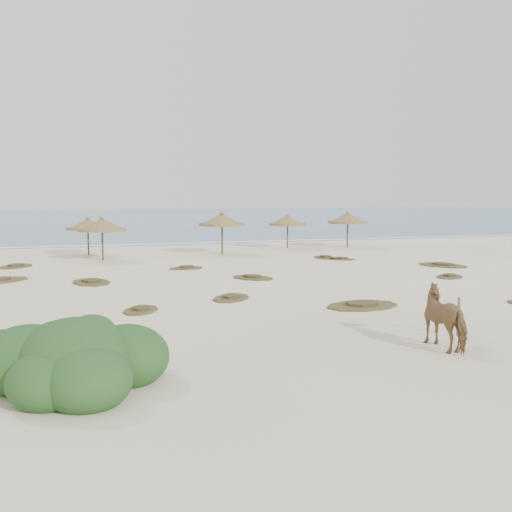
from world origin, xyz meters
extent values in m
plane|color=#F0E7C5|center=(0.00, 0.00, 0.00)|extent=(160.00, 160.00, 0.00)
cube|color=#2C5E84|center=(0.00, 75.00, 0.00)|extent=(200.00, 100.00, 0.01)
cube|color=white|center=(0.00, 26.00, 0.00)|extent=(70.00, 0.60, 0.01)
cylinder|color=brown|center=(-7.27, 19.16, 0.94)|extent=(0.11, 0.11, 1.88)
cylinder|color=olive|center=(-7.27, 19.16, 1.72)|extent=(3.08, 3.08, 0.16)
cone|color=olive|center=(-7.27, 19.16, 2.02)|extent=(2.98, 2.98, 0.67)
cone|color=olive|center=(-7.27, 19.16, 2.42)|extent=(0.32, 0.32, 0.20)
cylinder|color=brown|center=(-6.49, 15.87, 1.00)|extent=(0.11, 0.11, 2.00)
cylinder|color=olive|center=(-6.49, 15.87, 1.83)|extent=(3.49, 3.49, 0.17)
cone|color=olive|center=(-6.49, 15.87, 2.14)|extent=(3.37, 3.37, 0.71)
cone|color=olive|center=(-6.49, 15.87, 2.57)|extent=(0.34, 0.34, 0.21)
cylinder|color=brown|center=(1.16, 17.40, 1.06)|extent=(0.12, 0.12, 2.13)
cylinder|color=olive|center=(1.16, 17.40, 1.94)|extent=(3.51, 3.51, 0.18)
cone|color=olive|center=(1.16, 17.40, 2.28)|extent=(3.39, 3.39, 0.76)
cone|color=olive|center=(1.16, 17.40, 2.73)|extent=(0.36, 0.36, 0.22)
cylinder|color=brown|center=(6.63, 19.86, 0.95)|extent=(0.11, 0.11, 1.91)
cylinder|color=olive|center=(6.63, 19.86, 1.74)|extent=(3.22, 3.22, 0.16)
cone|color=olive|center=(6.63, 19.86, 2.04)|extent=(3.11, 3.11, 0.68)
cone|color=olive|center=(6.63, 19.86, 2.45)|extent=(0.33, 0.33, 0.20)
cylinder|color=brown|center=(11.04, 19.08, 1.02)|extent=(0.12, 0.12, 2.03)
cylinder|color=olive|center=(11.04, 19.08, 1.86)|extent=(3.73, 3.73, 0.17)
cone|color=olive|center=(11.04, 19.08, 2.18)|extent=(3.60, 3.60, 0.73)
cone|color=olive|center=(11.04, 19.08, 2.62)|extent=(0.35, 0.35, 0.21)
imported|color=olive|center=(1.31, -6.64, 0.79)|extent=(0.96, 1.92, 1.59)
cylinder|color=#6A6250|center=(2.31, -5.74, 0.55)|extent=(0.10, 0.10, 1.11)
ellipsoid|color=#2A5122|center=(-7.83, -7.23, 0.63)|extent=(2.29, 2.29, 1.72)
ellipsoid|color=#2A5122|center=(-6.80, -6.88, 0.52)|extent=(1.83, 1.83, 1.37)
ellipsoid|color=#2A5122|center=(-8.75, -6.77, 0.57)|extent=(1.95, 1.95, 1.46)
ellipsoid|color=#2A5122|center=(-7.60, -8.03, 0.46)|extent=(1.72, 1.72, 1.29)
ellipsoid|color=#2A5122|center=(-8.29, -7.80, 0.43)|extent=(1.60, 1.60, 1.20)
ellipsoid|color=#2A5122|center=(-7.15, -6.20, 0.40)|extent=(1.37, 1.37, 1.03)
ellipsoid|color=#2A5122|center=(-7.49, -6.65, 1.03)|extent=(1.03, 1.03, 0.77)
ellipsoid|color=#2A5122|center=(-8.18, -7.11, 1.09)|extent=(0.92, 0.92, 0.69)
camera|label=1|loc=(-7.60, -18.95, 3.96)|focal=40.00mm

